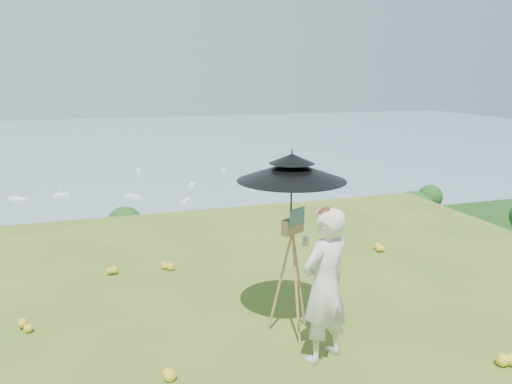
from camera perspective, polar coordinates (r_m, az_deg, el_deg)
name	(u,v)px	position (r m, az deg, el deg)	size (l,w,h in m)	color
shoreline_tier	(113,318)	(87.73, -16.06, -13.72)	(170.00, 28.00, 8.00)	slate
bay_water	(99,156)	(246.40, -17.54, 3.94)	(700.00, 700.00, 0.00)	#7696A8
slope_trees	(115,304)	(42.58, -15.81, -12.26)	(110.00, 50.00, 6.00)	#184314
harbor_town	(110,282)	(85.04, -16.34, -9.81)	(110.00, 22.00, 5.00)	silver
moored_boats	(61,194)	(169.06, -21.44, -0.25)	(140.00, 140.00, 0.70)	white
painter	(325,286)	(5.23, 7.87, -10.55)	(0.60, 0.40, 1.65)	beige
field_easel	(292,272)	(5.72, 4.12, -9.12)	(0.57, 0.57, 1.51)	#9E6442
sun_umbrella	(291,191)	(5.45, 4.06, 0.15)	(1.20, 1.20, 0.90)	black
painter_cap	(327,212)	(4.97, 8.15, -2.27)	(0.19, 0.23, 0.10)	pink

